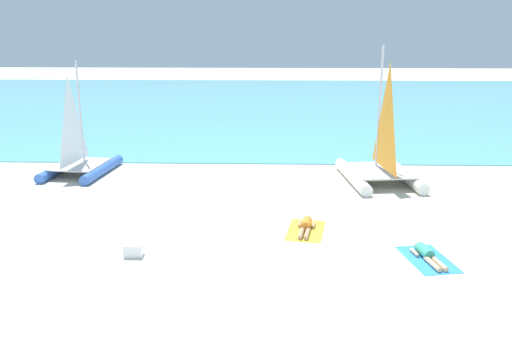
% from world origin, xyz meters
% --- Properties ---
extents(ground_plane, '(120.00, 120.00, 0.00)m').
position_xyz_m(ground_plane, '(0.00, 10.00, 0.00)').
color(ground_plane, beige).
extents(ocean_water, '(120.00, 40.00, 0.05)m').
position_xyz_m(ocean_water, '(0.00, 30.05, 0.03)').
color(ocean_water, '#5BB2C1').
rests_on(ocean_water, ground).
extents(sailboat_white, '(3.14, 4.48, 5.49)m').
position_xyz_m(sailboat_white, '(4.98, 7.30, 0.82)').
color(sailboat_white, white).
rests_on(sailboat_white, ground).
extents(sailboat_blue, '(2.71, 3.90, 4.81)m').
position_xyz_m(sailboat_blue, '(-7.73, 8.14, 0.72)').
color(sailboat_blue, blue).
rests_on(sailboat_blue, ground).
extents(towel_left, '(1.40, 2.06, 0.01)m').
position_xyz_m(towel_left, '(1.64, 1.79, 0.01)').
color(towel_left, yellow).
rests_on(towel_left, ground).
extents(sunbather_left, '(0.66, 1.57, 0.30)m').
position_xyz_m(sunbather_left, '(1.65, 1.86, 0.13)').
color(sunbather_left, orange).
rests_on(sunbather_left, towel_left).
extents(towel_right, '(1.44, 2.07, 0.01)m').
position_xyz_m(towel_right, '(4.86, -0.25, 0.01)').
color(towel_right, '#338CD8').
rests_on(towel_right, ground).
extents(sunbather_right, '(0.69, 1.56, 0.30)m').
position_xyz_m(sunbather_right, '(4.85, -0.19, 0.13)').
color(sunbather_right, '#3FB28C').
rests_on(sunbather_right, towel_right).
extents(cooler_box, '(0.50, 0.36, 0.36)m').
position_xyz_m(cooler_box, '(-3.26, -0.28, 0.18)').
color(cooler_box, white).
rests_on(cooler_box, ground).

